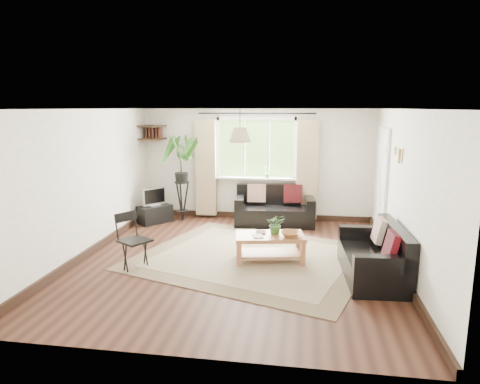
# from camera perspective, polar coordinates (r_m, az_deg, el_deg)

# --- Properties ---
(floor) EXTENTS (5.50, 5.50, 0.00)m
(floor) POSITION_cam_1_polar(r_m,az_deg,el_deg) (6.96, -0.51, -9.14)
(floor) COLOR black
(floor) RESTS_ON ground
(ceiling) EXTENTS (5.50, 5.50, 0.00)m
(ceiling) POSITION_cam_1_polar(r_m,az_deg,el_deg) (6.53, -0.54, 11.01)
(ceiling) COLOR white
(ceiling) RESTS_ON floor
(wall_back) EXTENTS (5.00, 0.02, 2.40)m
(wall_back) POSITION_cam_1_polar(r_m,az_deg,el_deg) (9.33, 2.19, 3.68)
(wall_back) COLOR beige
(wall_back) RESTS_ON floor
(wall_front) EXTENTS (5.00, 0.02, 2.40)m
(wall_front) POSITION_cam_1_polar(r_m,az_deg,el_deg) (4.03, -6.85, -6.53)
(wall_front) COLOR beige
(wall_front) RESTS_ON floor
(wall_left) EXTENTS (0.02, 5.50, 2.40)m
(wall_left) POSITION_cam_1_polar(r_m,az_deg,el_deg) (7.46, -19.85, 1.11)
(wall_left) COLOR beige
(wall_left) RESTS_ON floor
(wall_right) EXTENTS (0.02, 5.50, 2.40)m
(wall_right) POSITION_cam_1_polar(r_m,az_deg,el_deg) (6.72, 21.03, -0.03)
(wall_right) COLOR beige
(wall_right) RESTS_ON floor
(rug) EXTENTS (4.31, 3.99, 0.02)m
(rug) POSITION_cam_1_polar(r_m,az_deg,el_deg) (7.10, 1.76, -8.66)
(rug) COLOR #C4B698
(rug) RESTS_ON floor
(window) EXTENTS (2.50, 0.16, 2.16)m
(window) POSITION_cam_1_polar(r_m,az_deg,el_deg) (9.26, 2.18, 5.79)
(window) COLOR white
(window) RESTS_ON wall_back
(door) EXTENTS (0.06, 0.96, 2.06)m
(door) POSITION_cam_1_polar(r_m,az_deg,el_deg) (8.39, 18.33, 0.87)
(door) COLOR silver
(door) RESTS_ON wall_right
(corner_shelf) EXTENTS (0.50, 0.50, 0.34)m
(corner_shelf) POSITION_cam_1_polar(r_m,az_deg,el_deg) (9.55, -11.62, 7.79)
(corner_shelf) COLOR black
(corner_shelf) RESTS_ON wall_back
(pendant_lamp) EXTENTS (0.36, 0.36, 0.54)m
(pendant_lamp) POSITION_cam_1_polar(r_m,az_deg,el_deg) (6.93, -0.00, 8.13)
(pendant_lamp) COLOR beige
(pendant_lamp) RESTS_ON ceiling
(wall_sconce) EXTENTS (0.12, 0.12, 0.28)m
(wall_sconce) POSITION_cam_1_polar(r_m,az_deg,el_deg) (6.92, 20.26, 4.86)
(wall_sconce) COLOR beige
(wall_sconce) RESTS_ON wall_right
(sofa_back) EXTENTS (1.69, 0.94, 0.77)m
(sofa_back) POSITION_cam_1_polar(r_m,az_deg,el_deg) (8.98, 4.63, -1.95)
(sofa_back) COLOR black
(sofa_back) RESTS_ON floor
(sofa_right) EXTENTS (1.61, 0.87, 0.74)m
(sofa_right) POSITION_cam_1_polar(r_m,az_deg,el_deg) (6.49, 17.27, -7.78)
(sofa_right) COLOR black
(sofa_right) RESTS_ON floor
(coffee_table) EXTENTS (1.17, 0.77, 0.44)m
(coffee_table) POSITION_cam_1_polar(r_m,az_deg,el_deg) (6.89, 3.98, -7.45)
(coffee_table) COLOR #975431
(coffee_table) RESTS_ON floor
(table_plant) EXTENTS (0.31, 0.28, 0.32)m
(table_plant) POSITION_cam_1_polar(r_m,az_deg,el_deg) (6.83, 4.81, -4.26)
(table_plant) COLOR #305C25
(table_plant) RESTS_ON coffee_table
(bowl) EXTENTS (0.32, 0.32, 0.08)m
(bowl) POSITION_cam_1_polar(r_m,az_deg,el_deg) (6.75, 6.77, -5.57)
(bowl) COLOR #925B32
(bowl) RESTS_ON coffee_table
(book_a) EXTENTS (0.21, 0.25, 0.02)m
(book_a) POSITION_cam_1_polar(r_m,az_deg,el_deg) (6.70, 1.73, -5.89)
(book_a) COLOR white
(book_a) RESTS_ON coffee_table
(book_b) EXTENTS (0.17, 0.22, 0.02)m
(book_b) POSITION_cam_1_polar(r_m,az_deg,el_deg) (6.91, 2.12, -5.34)
(book_b) COLOR brown
(book_b) RESTS_ON coffee_table
(tv_stand) EXTENTS (0.74, 0.78, 0.37)m
(tv_stand) POSITION_cam_1_polar(r_m,az_deg,el_deg) (9.32, -11.28, -2.90)
(tv_stand) COLOR black
(tv_stand) RESTS_ON floor
(tv) EXTENTS (0.47, 0.52, 0.41)m
(tv) POSITION_cam_1_polar(r_m,az_deg,el_deg) (9.23, -11.37, -0.56)
(tv) COLOR #A5A5AA
(tv) RESTS_ON tv_stand
(palm_stand) EXTENTS (0.81, 0.81, 1.85)m
(palm_stand) POSITION_cam_1_polar(r_m,az_deg,el_deg) (9.28, -7.81, 1.81)
(palm_stand) COLOR black
(palm_stand) RESTS_ON floor
(folding_chair) EXTENTS (0.61, 0.61, 0.86)m
(folding_chair) POSITION_cam_1_polar(r_m,az_deg,el_deg) (6.69, -13.84, -6.45)
(folding_chair) COLOR black
(folding_chair) RESTS_ON floor
(sill_plant) EXTENTS (0.14, 0.10, 0.27)m
(sill_plant) POSITION_cam_1_polar(r_m,az_deg,el_deg) (9.21, 3.65, 2.71)
(sill_plant) COLOR #2D6023
(sill_plant) RESTS_ON window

